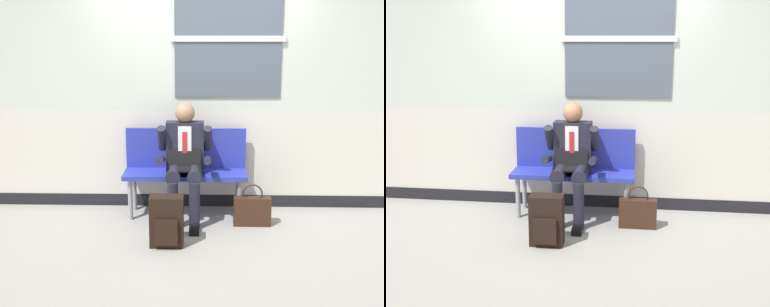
# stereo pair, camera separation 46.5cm
# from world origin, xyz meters

# --- Properties ---
(ground_plane) EXTENTS (18.00, 18.00, 0.00)m
(ground_plane) POSITION_xyz_m (0.00, 0.00, 0.00)
(ground_plane) COLOR gray
(station_wall) EXTENTS (6.76, 0.17, 2.97)m
(station_wall) POSITION_xyz_m (0.00, 0.65, 1.48)
(station_wall) COLOR beige
(station_wall) RESTS_ON ground
(bench_with_person) EXTENTS (1.33, 0.42, 0.94)m
(bench_with_person) POSITION_xyz_m (-0.16, 0.38, 0.56)
(bench_with_person) COLOR #28339E
(bench_with_person) RESTS_ON ground
(person_seated) EXTENTS (0.57, 0.70, 1.25)m
(person_seated) POSITION_xyz_m (-0.16, 0.18, 0.67)
(person_seated) COLOR #1E1E2D
(person_seated) RESTS_ON ground
(backpack) EXTENTS (0.31, 0.21, 0.49)m
(backpack) POSITION_xyz_m (-0.30, -0.50, 0.24)
(backpack) COLOR black
(backpack) RESTS_ON ground
(handbag) EXTENTS (0.39, 0.11, 0.45)m
(handbag) POSITION_xyz_m (0.55, 0.03, 0.16)
(handbag) COLOR #331E14
(handbag) RESTS_ON ground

